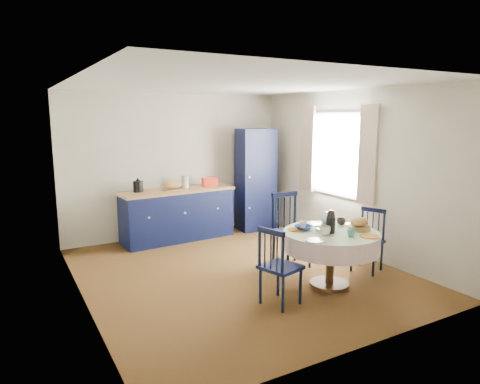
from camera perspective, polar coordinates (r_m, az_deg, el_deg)
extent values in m
plane|color=black|center=(5.94, -0.21, -10.62)|extent=(4.50, 4.50, 0.00)
plane|color=white|center=(5.58, -0.22, 14.19)|extent=(4.50, 4.50, 0.00)
cube|color=beige|center=(7.65, -8.47, 3.57)|extent=(4.00, 0.02, 2.50)
cube|color=beige|center=(4.98, -20.74, -0.39)|extent=(0.02, 4.50, 2.50)
cube|color=beige|center=(6.82, 14.64, 2.58)|extent=(0.02, 4.50, 2.50)
plane|color=white|center=(7.01, 13.01, 4.89)|extent=(0.00, 1.20, 1.20)
cube|color=#F0EBCB|center=(6.45, 16.71, 4.75)|extent=(0.05, 0.34, 1.45)
cube|color=#F0EBCB|center=(7.49, 8.97, 5.72)|extent=(0.05, 0.34, 1.45)
cube|color=black|center=(7.42, -8.30, -3.14)|extent=(1.94, 0.70, 0.84)
cube|color=#A17649|center=(7.34, -8.39, 0.20)|extent=(2.00, 0.74, 0.04)
cube|color=#A51F13|center=(7.62, -4.23, 1.41)|extent=(0.27, 0.16, 0.16)
cube|color=#A17649|center=(7.26, -8.90, 0.33)|extent=(0.36, 0.26, 0.02)
ellipsoid|color=#B88247|center=(7.25, -8.92, 0.92)|extent=(0.31, 0.20, 0.13)
cylinder|color=silver|center=(7.47, -7.41, 1.41)|extent=(0.12, 0.12, 0.22)
cube|color=black|center=(7.95, 2.10, 1.66)|extent=(0.69, 0.52, 1.88)
cylinder|color=white|center=(7.61, 1.45, 2.00)|extent=(0.04, 0.02, 0.04)
cylinder|color=white|center=(7.70, 1.44, -2.16)|extent=(0.04, 0.02, 0.04)
cylinder|color=#4E2C16|center=(5.58, 11.81, -11.96)|extent=(0.48, 0.48, 0.05)
cylinder|color=#4E2C16|center=(5.47, 11.93, -8.83)|extent=(0.10, 0.10, 0.63)
cylinder|color=#4E2C16|center=(5.38, 12.06, -5.48)|extent=(1.11, 1.11, 0.03)
cylinder|color=white|center=(5.40, 12.02, -6.45)|extent=(1.17, 1.17, 0.22)
cylinder|color=white|center=(5.37, 12.07, -5.27)|extent=(1.17, 1.17, 0.01)
cylinder|color=#8BB4BD|center=(4.95, 9.95, -6.36)|extent=(0.22, 0.22, 0.01)
cylinder|color=orange|center=(5.26, 16.88, -5.68)|extent=(0.22, 0.22, 0.01)
cylinder|color=navy|center=(5.76, 14.94, -4.23)|extent=(0.22, 0.22, 0.01)
cylinder|color=#90B46E|center=(5.69, 9.86, -4.20)|extent=(0.22, 0.22, 0.01)
cylinder|color=orange|center=(5.37, 7.54, -5.00)|extent=(0.22, 0.22, 0.01)
cylinder|color=olive|center=(5.53, 15.56, -4.64)|extent=(0.28, 0.28, 0.05)
ellipsoid|color=#B88247|center=(5.51, 15.60, -3.83)|extent=(0.26, 0.16, 0.11)
cube|color=silver|center=(5.35, 10.64, -4.99)|extent=(0.10, 0.07, 0.04)
cylinder|color=black|center=(4.98, 8.06, -12.37)|extent=(0.03, 0.03, 0.41)
cylinder|color=black|center=(5.16, 5.09, -11.46)|extent=(0.03, 0.03, 0.41)
cylinder|color=black|center=(4.75, 5.75, -13.44)|extent=(0.03, 0.03, 0.41)
cylinder|color=black|center=(4.95, 2.74, -12.42)|extent=(0.03, 0.03, 0.41)
cube|color=black|center=(4.87, 5.45, -9.94)|extent=(0.48, 0.49, 0.04)
cylinder|color=black|center=(4.57, 5.70, -8.23)|extent=(0.03, 0.03, 0.46)
cylinder|color=black|center=(4.78, 2.63, -7.39)|extent=(0.03, 0.03, 0.46)
cube|color=black|center=(4.61, 4.16, -5.29)|extent=(0.14, 0.36, 0.06)
cylinder|color=black|center=(4.63, 4.95, -8.25)|extent=(0.02, 0.02, 0.39)
cylinder|color=black|center=(4.68, 4.13, -8.03)|extent=(0.02, 0.02, 0.39)
cylinder|color=black|center=(4.73, 3.32, -7.80)|extent=(0.02, 0.02, 0.39)
cylinder|color=black|center=(5.89, 6.39, -8.40)|extent=(0.04, 0.04, 0.48)
cylinder|color=black|center=(6.11, 9.32, -7.81)|extent=(0.04, 0.04, 0.48)
cylinder|color=black|center=(6.17, 4.51, -7.51)|extent=(0.04, 0.04, 0.48)
cylinder|color=black|center=(6.38, 7.37, -6.99)|extent=(0.04, 0.04, 0.48)
cube|color=black|center=(6.06, 6.95, -5.34)|extent=(0.47, 0.45, 0.04)
cylinder|color=black|center=(6.05, 4.46, -2.72)|extent=(0.04, 0.04, 0.53)
cylinder|color=black|center=(6.26, 7.35, -2.35)|extent=(0.04, 0.04, 0.53)
cube|color=black|center=(6.11, 5.97, -0.30)|extent=(0.42, 0.05, 0.07)
cylinder|color=black|center=(6.10, 5.15, -2.84)|extent=(0.02, 0.02, 0.44)
cylinder|color=black|center=(6.16, 5.93, -2.73)|extent=(0.02, 0.02, 0.44)
cylinder|color=black|center=(6.21, 6.69, -2.63)|extent=(0.02, 0.02, 0.44)
cylinder|color=black|center=(6.11, 14.65, -8.45)|extent=(0.03, 0.03, 0.39)
cylinder|color=black|center=(6.00, 17.37, -8.92)|extent=(0.03, 0.03, 0.39)
cylinder|color=black|center=(6.36, 15.72, -7.75)|extent=(0.03, 0.03, 0.39)
cylinder|color=black|center=(6.26, 18.35, -8.18)|extent=(0.03, 0.03, 0.39)
cube|color=black|center=(6.12, 16.62, -6.41)|extent=(0.48, 0.49, 0.04)
cylinder|color=black|center=(6.26, 15.97, -3.93)|extent=(0.03, 0.03, 0.44)
cylinder|color=black|center=(6.16, 18.63, -4.31)|extent=(0.03, 0.03, 0.44)
cube|color=black|center=(6.16, 17.39, -2.32)|extent=(0.16, 0.33, 0.05)
cylinder|color=black|center=(6.24, 16.58, -4.18)|extent=(0.02, 0.02, 0.36)
cylinder|color=black|center=(6.21, 17.28, -4.28)|extent=(0.02, 0.02, 0.36)
cylinder|color=black|center=(6.19, 17.99, -4.38)|extent=(0.02, 0.02, 0.36)
imported|color=silver|center=(5.21, 11.25, -5.05)|extent=(0.13, 0.13, 0.10)
imported|color=teal|center=(5.19, 14.61, -5.31)|extent=(0.10, 0.10, 0.09)
imported|color=black|center=(5.72, 13.33, -3.85)|extent=(0.11, 0.11, 0.09)
imported|color=silver|center=(5.46, 8.38, -4.35)|extent=(0.10, 0.10, 0.09)
imported|color=navy|center=(5.39, 8.49, -4.72)|extent=(0.22, 0.22, 0.05)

